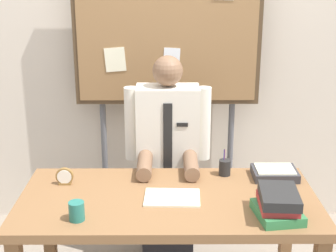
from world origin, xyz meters
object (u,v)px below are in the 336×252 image
object	(u,v)px
desk	(168,212)
desk_clock	(65,177)
bulletin_board	(167,31)
coffee_mug	(77,211)
paper_tray	(275,173)
pen_holder	(225,167)
open_notebook	(172,198)
book_stack	(278,204)
person	(168,170)

from	to	relation	value
desk	desk_clock	world-z (taller)	desk_clock
bulletin_board	coffee_mug	distance (m)	1.54
desk_clock	paper_tray	bearing A→B (deg)	4.23
bulletin_board	coffee_mug	bearing A→B (deg)	-109.50
pen_holder	paper_tray	world-z (taller)	pen_holder
open_notebook	desk_clock	bearing A→B (deg)	163.06
coffee_mug	book_stack	bearing A→B (deg)	1.85
desk	paper_tray	bearing A→B (deg)	22.15
person	bulletin_board	distance (m)	0.97
person	open_notebook	bearing A→B (deg)	-87.92
desk_clock	pen_holder	bearing A→B (deg)	7.77
bulletin_board	desk_clock	bearing A→B (deg)	-124.54
desk_clock	paper_tray	world-z (taller)	desk_clock
desk_clock	coffee_mug	xyz separation A→B (m)	(0.14, -0.42, 0.00)
book_stack	paper_tray	xyz separation A→B (m)	(0.09, 0.48, -0.04)
bulletin_board	open_notebook	xyz separation A→B (m)	(0.02, -1.05, -0.76)
coffee_mug	paper_tray	world-z (taller)	coffee_mug
person	paper_tray	world-z (taller)	person
desk	coffee_mug	distance (m)	0.54
pen_holder	paper_tray	xyz separation A→B (m)	(0.29, -0.04, -0.02)
bulletin_board	paper_tray	distance (m)	1.24
coffee_mug	pen_holder	bearing A→B (deg)	34.51
desk	person	world-z (taller)	person
pen_holder	bulletin_board	bearing A→B (deg)	114.86
book_stack	coffee_mug	world-z (taller)	book_stack
bulletin_board	paper_tray	xyz separation A→B (m)	(0.63, -0.77, -0.74)
book_stack	paper_tray	distance (m)	0.49
bulletin_board	person	bearing A→B (deg)	-90.00
bulletin_board	coffee_mug	world-z (taller)	bulletin_board
book_stack	paper_tray	size ratio (longest dim) A/B	1.12
coffee_mug	pen_holder	xyz separation A→B (m)	(0.79, 0.55, -0.00)
person	paper_tray	distance (m)	0.72
desk	coffee_mug	world-z (taller)	coffee_mug
desk	desk_clock	bearing A→B (deg)	164.25
person	paper_tray	size ratio (longest dim) A/B	5.46
desk	desk_clock	xyz separation A→B (m)	(-0.59, 0.17, 0.14)
person	coffee_mug	size ratio (longest dim) A/B	14.55
person	pen_holder	world-z (taller)	person
desk_clock	coffee_mug	bearing A→B (deg)	-71.50
bulletin_board	paper_tray	size ratio (longest dim) A/B	8.08
desk	coffee_mug	bearing A→B (deg)	-151.03
coffee_mug	desk_clock	bearing A→B (deg)	108.50
desk	open_notebook	size ratio (longest dim) A/B	5.45
person	coffee_mug	distance (m)	0.95
book_stack	pen_holder	size ratio (longest dim) A/B	1.82
paper_tray	book_stack	bearing A→B (deg)	-100.20
bulletin_board	desk_clock	size ratio (longest dim) A/B	20.83
bulletin_board	pen_holder	bearing A→B (deg)	-65.14
open_notebook	coffee_mug	xyz separation A→B (m)	(-0.48, -0.23, 0.04)
desk	coffee_mug	size ratio (longest dim) A/B	16.70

